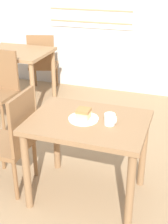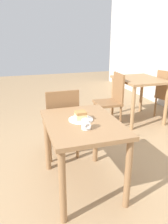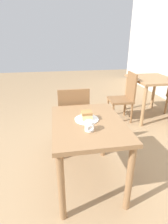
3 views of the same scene
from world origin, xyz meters
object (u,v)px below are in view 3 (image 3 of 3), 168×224
at_px(dining_table_near, 88,132).
at_px(plate, 87,119).
at_px(chair_near_window, 73,118).
at_px(chair_far_corner, 124,96).
at_px(cake_slice, 87,115).
at_px(coffee_mug, 89,126).
at_px(dining_table_far, 151,85).

bearing_deg(dining_table_near, plate, -173.81).
relative_size(chair_near_window, chair_far_corner, 1.00).
xyz_separation_m(chair_far_corner, plate, (1.41, -0.97, 0.26)).
bearing_deg(chair_far_corner, cake_slice, -32.89).
bearing_deg(coffee_mug, cake_slice, 176.27).
bearing_deg(plate, coffee_mug, -4.10).
bearing_deg(chair_near_window, chair_far_corner, -142.83).
height_order(plate, cake_slice, cake_slice).
bearing_deg(dining_table_near, chair_near_window, -173.65).
distance_m(chair_far_corner, plate, 1.73).
relative_size(dining_table_near, plate, 3.90).
distance_m(chair_near_window, chair_far_corner, 1.31).
bearing_deg(cake_slice, dining_table_far, 133.93).
xyz_separation_m(dining_table_near, plate, (-0.04, -0.00, 0.13)).
bearing_deg(chair_far_corner, coffee_mug, -29.43).
height_order(plate, coffee_mug, coffee_mug).
bearing_deg(plate, chair_far_corner, 145.27).
xyz_separation_m(chair_near_window, coffee_mug, (0.83, 0.05, 0.30)).
xyz_separation_m(cake_slice, coffee_mug, (0.22, -0.01, -0.01)).
relative_size(dining_table_near, chair_far_corner, 1.02).
distance_m(dining_table_far, cake_slice, 2.14).
bearing_deg(dining_table_far, coffee_mug, -42.35).
height_order(dining_table_near, dining_table_far, dining_table_far).
relative_size(dining_table_near, cake_slice, 9.03).
relative_size(plate, cake_slice, 2.31).
bearing_deg(coffee_mug, dining_table_far, 137.65).
height_order(dining_table_far, coffee_mug, coffee_mug).
height_order(cake_slice, coffee_mug, cake_slice).
height_order(dining_table_near, chair_near_window, chair_near_window).
bearing_deg(cake_slice, plate, 10.46).
distance_m(chair_near_window, plate, 0.67).
distance_m(plate, cake_slice, 0.05).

